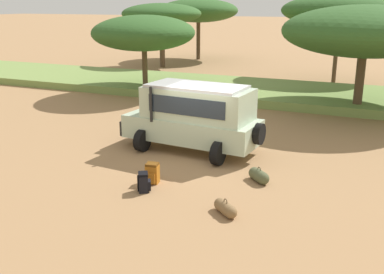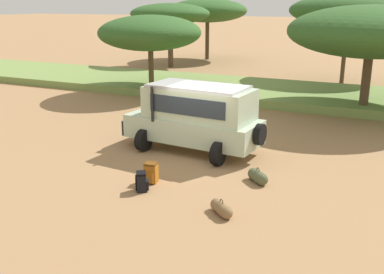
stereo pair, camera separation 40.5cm
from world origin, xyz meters
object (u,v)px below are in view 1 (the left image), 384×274
object	(u,v)px
acacia_tree_far_left	(162,14)
acacia_tree_centre_back	(144,33)
duffel_bag_soft_canvas	(259,176)
acacia_tree_left_mid	(198,11)
backpack_beside_front_wheel	(144,182)
acacia_tree_far_right	(365,31)
duffel_bag_low_black_case	(225,208)
safari_vehicle	(194,116)
acacia_tree_right_mid	(340,10)
backpack_cluster_center	(152,173)

from	to	relation	value
acacia_tree_far_left	acacia_tree_centre_back	xyz separation A→B (m)	(4.28, -10.52, -0.79)
duffel_bag_soft_canvas	acacia_tree_left_mid	xyz separation A→B (m)	(-13.59, 27.41, 4.30)
backpack_beside_front_wheel	acacia_tree_left_mid	bearing A→B (deg)	110.07
backpack_beside_front_wheel	duffel_bag_soft_canvas	xyz separation A→B (m)	(2.83, 2.05, -0.09)
backpack_beside_front_wheel	acacia_tree_far_right	world-z (taller)	acacia_tree_far_right
duffel_bag_low_black_case	duffel_bag_soft_canvas	distance (m)	2.48
safari_vehicle	acacia_tree_right_mid	world-z (taller)	acacia_tree_right_mid
backpack_cluster_center	acacia_tree_centre_back	distance (m)	14.39
safari_vehicle	acacia_tree_centre_back	bearing A→B (deg)	128.53
backpack_beside_front_wheel	acacia_tree_left_mid	size ratio (longest dim) A/B	0.08
duffel_bag_soft_canvas	acacia_tree_left_mid	size ratio (longest dim) A/B	0.10
acacia_tree_right_mid	acacia_tree_far_right	xyz separation A→B (m)	(2.14, -8.59, -0.80)
backpack_beside_front_wheel	backpack_cluster_center	size ratio (longest dim) A/B	0.91
duffel_bag_soft_canvas	acacia_tree_far_right	size ratio (longest dim) A/B	0.09
acacia_tree_centre_back	duffel_bag_low_black_case	bearing A→B (deg)	-53.50
safari_vehicle	acacia_tree_far_left	xyz separation A→B (m)	(-11.25, 19.27, 3.03)
safari_vehicle	duffel_bag_soft_canvas	world-z (taller)	safari_vehicle
safari_vehicle	backpack_beside_front_wheel	xyz separation A→B (m)	(0.16, -4.02, -1.02)
acacia_tree_far_left	acacia_tree_right_mid	world-z (taller)	acacia_tree_right_mid
safari_vehicle	backpack_cluster_center	bearing A→B (deg)	-88.54
safari_vehicle	acacia_tree_far_right	size ratio (longest dim) A/B	0.69
safari_vehicle	duffel_bag_low_black_case	bearing A→B (deg)	-57.83
acacia_tree_far_right	safari_vehicle	bearing A→B (deg)	-119.92
backpack_beside_front_wheel	acacia_tree_left_mid	world-z (taller)	acacia_tree_left_mid
acacia_tree_centre_back	acacia_tree_right_mid	xyz separation A→B (m)	(9.82, 8.50, 1.19)
acacia_tree_left_mid	acacia_tree_right_mid	xyz separation A→B (m)	(13.45, -8.18, 0.24)
acacia_tree_far_left	backpack_beside_front_wheel	bearing A→B (deg)	-63.89
acacia_tree_far_right	backpack_cluster_center	bearing A→B (deg)	-112.17
backpack_cluster_center	duffel_bag_low_black_case	xyz separation A→B (m)	(2.71, -1.08, -0.14)
acacia_tree_centre_back	acacia_tree_far_right	xyz separation A→B (m)	(11.96, -0.09, 0.39)
backpack_cluster_center	acacia_tree_right_mid	world-z (taller)	acacia_tree_right_mid
acacia_tree_left_mid	acacia_tree_far_right	bearing A→B (deg)	-47.09
acacia_tree_right_mid	acacia_tree_left_mid	bearing A→B (deg)	148.70
safari_vehicle	backpack_cluster_center	size ratio (longest dim) A/B	8.69
backpack_cluster_center	acacia_tree_left_mid	bearing A→B (deg)	110.36
backpack_beside_front_wheel	acacia_tree_right_mid	world-z (taller)	acacia_tree_right_mid
acacia_tree_left_mid	acacia_tree_far_right	distance (m)	22.90
duffel_bag_soft_canvas	acacia_tree_far_left	world-z (taller)	acacia_tree_far_left
acacia_tree_centre_back	backpack_beside_front_wheel	bearing A→B (deg)	-60.83
duffel_bag_soft_canvas	acacia_tree_centre_back	xyz separation A→B (m)	(-9.96, 10.73, 3.34)
duffel_bag_low_black_case	acacia_tree_far_left	world-z (taller)	acacia_tree_far_left
duffel_bag_low_black_case	acacia_tree_left_mid	world-z (taller)	acacia_tree_left_mid
acacia_tree_right_mid	duffel_bag_low_black_case	bearing A→B (deg)	-90.15
backpack_cluster_center	duffel_bag_low_black_case	distance (m)	2.92
acacia_tree_centre_back	acacia_tree_right_mid	size ratio (longest dim) A/B	0.83
safari_vehicle	backpack_beside_front_wheel	distance (m)	4.15
acacia_tree_far_right	duffel_bag_low_black_case	bearing A→B (deg)	-99.49
duffel_bag_soft_canvas	backpack_beside_front_wheel	bearing A→B (deg)	-144.12
acacia_tree_far_left	duffel_bag_soft_canvas	bearing A→B (deg)	-56.16
backpack_cluster_center	acacia_tree_far_right	bearing A→B (deg)	67.83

